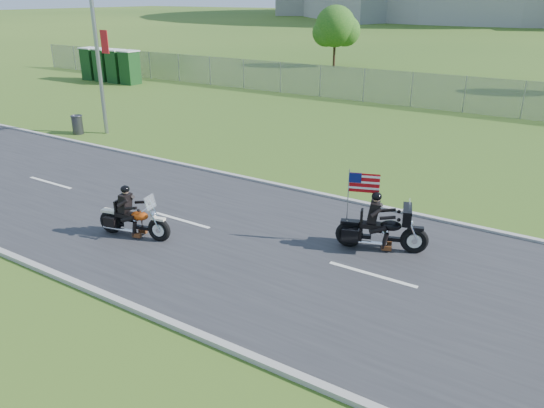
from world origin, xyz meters
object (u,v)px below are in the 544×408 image
Objects in this scene: motorcycle_follow at (381,231)px; trash_can at (77,125)px; porta_toilet_c at (103,66)px; porta_toilet_b at (116,67)px; motorcycle_lead at (133,221)px; streetlight at (96,7)px; porta_toilet_d at (91,64)px; porta_toilet_a at (130,68)px.

motorcycle_follow is 2.66× the size of trash_can.
porta_toilet_b is at bearing 0.00° from porta_toilet_c.
porta_toilet_c reaches higher than motorcycle_lead.
streetlight is at bearing 129.04° from motorcycle_lead.
motorcycle_lead is 2.54× the size of trash_can.
porta_toilet_c is 32.45m from motorcycle_follow.
porta_toilet_b is 1.40m from porta_toilet_c.
streetlight reaches higher than porta_toilet_c.
porta_toilet_d is (-14.22, 10.78, -4.49)m from streetlight.
motorcycle_follow is (27.04, -15.62, -0.60)m from porta_toilet_b.
motorcycle_lead is (23.91, -18.50, -0.68)m from porta_toilet_d.
porta_toilet_a is 30.03m from motorcycle_follow.
porta_toilet_a is at bearing 0.00° from porta_toilet_c.
porta_toilet_d is 2.68× the size of trash_can.
trash_can is at bearing -41.87° from porta_toilet_d.
porta_toilet_a is 2.80m from porta_toilet_c.
porta_toilet_a is (-10.02, 10.78, -4.49)m from streetlight.
porta_toilet_d is (-1.40, 0.00, 0.00)m from porta_toilet_c.
motorcycle_lead reaches higher than trash_can.
porta_toilet_b is 31.23m from motorcycle_follow.
motorcycle_follow reaches higher than trash_can.
porta_toilet_a is at bearing 124.39° from motorcycle_lead.
streetlight is 5.41m from trash_can.
streetlight is 13.42m from motorcycle_lead.
trash_can is (13.18, -11.81, -0.72)m from porta_toilet_d.
porta_toilet_b is 2.80m from porta_toilet_d.
porta_toilet_a is 1.00× the size of porta_toilet_c.
trash_can is at bearing 147.67° from motorcycle_follow.
porta_toilet_b is 15.74m from trash_can.
trash_can is at bearing -48.70° from porta_toilet_b.
porta_toilet_d reaches higher than motorcycle_follow.
streetlight is at bearing -40.06° from porta_toilet_c.
streetlight reaches higher than trash_can.
trash_can is (-16.67, 3.81, -0.12)m from motorcycle_follow.
motorcycle_lead is 12.64m from trash_can.
streetlight is 4.35× the size of porta_toilet_b.
porta_toilet_a is at bearing 129.20° from motorcycle_follow.
porta_toilet_d is at bearing 180.00° from porta_toilet_c.
porta_toilet_a is at bearing 0.00° from porta_toilet_b.
porta_toilet_a and porta_toilet_d have the same top height.
streetlight reaches higher than motorcycle_lead.
streetlight is 11.64× the size of trash_can.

